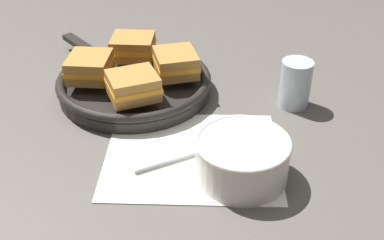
# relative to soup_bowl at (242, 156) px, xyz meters

# --- Properties ---
(ground_plane) EXTENTS (4.00, 4.00, 0.00)m
(ground_plane) POSITION_rel_soup_bowl_xyz_m (-0.10, 0.08, -0.04)
(ground_plane) COLOR #56514C
(napkin) EXTENTS (0.31, 0.27, 0.00)m
(napkin) POSITION_rel_soup_bowl_xyz_m (-0.08, 0.05, -0.04)
(napkin) COLOR white
(napkin) RESTS_ON ground_plane
(soup_bowl) EXTENTS (0.15, 0.15, 0.07)m
(soup_bowl) POSITION_rel_soup_bowl_xyz_m (0.00, 0.00, 0.00)
(soup_bowl) COLOR silver
(soup_bowl) RESTS_ON ground_plane
(spoon) EXTENTS (0.15, 0.10, 0.01)m
(spoon) POSITION_rel_soup_bowl_xyz_m (-0.07, 0.05, -0.03)
(spoon) COLOR #B7B7BC
(spoon) RESTS_ON napkin
(skillet) EXTENTS (0.38, 0.37, 0.04)m
(skillet) POSITION_rel_soup_bowl_xyz_m (-0.23, 0.24, -0.02)
(skillet) COLOR black
(skillet) RESTS_ON ground_plane
(sandwich_near_left) EXTENTS (0.11, 0.11, 0.05)m
(sandwich_near_left) POSITION_rel_soup_bowl_xyz_m (-0.14, 0.26, 0.02)
(sandwich_near_left) COLOR #B27A38
(sandwich_near_left) RESTS_ON skillet
(sandwich_near_right) EXTENTS (0.09, 0.09, 0.05)m
(sandwich_near_right) POSITION_rel_soup_bowl_xyz_m (-0.24, 0.33, 0.02)
(sandwich_near_right) COLOR #B27A38
(sandwich_near_right) RESTS_ON skillet
(sandwich_far_left) EXTENTS (0.09, 0.09, 0.05)m
(sandwich_far_left) POSITION_rel_soup_bowl_xyz_m (-0.31, 0.22, 0.02)
(sandwich_far_left) COLOR #B27A38
(sandwich_far_left) RESTS_ON skillet
(sandwich_far_right) EXTENTS (0.12, 0.11, 0.05)m
(sandwich_far_right) POSITION_rel_soup_bowl_xyz_m (-0.21, 0.16, 0.02)
(sandwich_far_right) COLOR #B27A38
(sandwich_far_right) RESTS_ON skillet
(drinking_glass) EXTENTS (0.06, 0.06, 0.09)m
(drinking_glass) POSITION_rel_soup_bowl_xyz_m (0.10, 0.23, 0.01)
(drinking_glass) COLOR silver
(drinking_glass) RESTS_ON ground_plane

